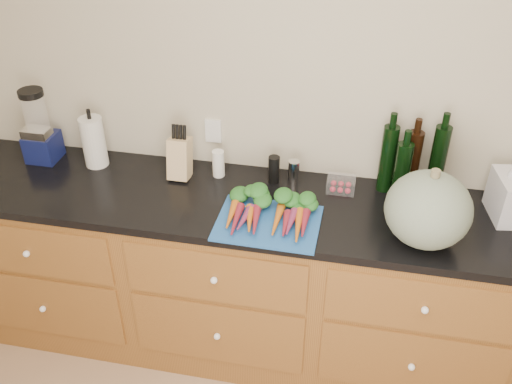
% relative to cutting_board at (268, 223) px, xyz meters
% --- Properties ---
extents(wall_back, '(4.10, 0.05, 2.60)m').
position_rel_cutting_board_xyz_m(wall_back, '(0.24, 0.48, 0.35)').
color(wall_back, '#BBB29B').
rests_on(wall_back, ground).
extents(cabinets, '(3.60, 0.64, 0.90)m').
position_rel_cutting_board_xyz_m(cabinets, '(0.24, 0.16, -0.50)').
color(cabinets, brown).
rests_on(cabinets, ground).
extents(countertop, '(3.64, 0.62, 0.04)m').
position_rel_cutting_board_xyz_m(countertop, '(0.24, 0.16, -0.03)').
color(countertop, black).
rests_on(countertop, cabinets).
extents(cutting_board, '(0.45, 0.34, 0.01)m').
position_rel_cutting_board_xyz_m(cutting_board, '(0.00, 0.00, 0.00)').
color(cutting_board, '#1D529B').
rests_on(cutting_board, countertop).
extents(carrots, '(0.40, 0.29, 0.06)m').
position_rel_cutting_board_xyz_m(carrots, '(0.00, 0.04, 0.03)').
color(carrots, '#C36316').
rests_on(carrots, cutting_board).
extents(squash, '(0.35, 0.35, 0.31)m').
position_rel_cutting_board_xyz_m(squash, '(0.65, 0.02, 0.15)').
color(squash, '#5A6C5A').
rests_on(squash, countertop).
extents(blender_appliance, '(0.15, 0.15, 0.38)m').
position_rel_cutting_board_xyz_m(blender_appliance, '(-1.22, 0.32, 0.16)').
color(blender_appliance, '#0E1544').
rests_on(blender_appliance, countertop).
extents(paper_towel, '(0.11, 0.11, 0.26)m').
position_rel_cutting_board_xyz_m(paper_towel, '(-0.94, 0.32, 0.12)').
color(paper_towel, silver).
rests_on(paper_towel, countertop).
extents(knife_block, '(0.10, 0.10, 0.20)m').
position_rel_cutting_board_xyz_m(knife_block, '(-0.49, 0.30, 0.09)').
color(knife_block, tan).
rests_on(knife_block, countertop).
extents(grinder_salt, '(0.06, 0.06, 0.13)m').
position_rel_cutting_board_xyz_m(grinder_salt, '(-0.31, 0.34, 0.06)').
color(grinder_salt, silver).
rests_on(grinder_salt, countertop).
extents(grinder_pepper, '(0.05, 0.05, 0.14)m').
position_rel_cutting_board_xyz_m(grinder_pepper, '(-0.03, 0.34, 0.06)').
color(grinder_pepper, black).
rests_on(grinder_pepper, countertop).
extents(canister_chrome, '(0.05, 0.05, 0.12)m').
position_rel_cutting_board_xyz_m(canister_chrome, '(0.06, 0.34, 0.06)').
color(canister_chrome, silver).
rests_on(canister_chrome, countertop).
extents(tomato_box, '(0.13, 0.11, 0.06)m').
position_rel_cutting_board_xyz_m(tomato_box, '(0.29, 0.33, 0.02)').
color(tomato_box, white).
rests_on(tomato_box, countertop).
extents(bottles, '(0.29, 0.15, 0.35)m').
position_rel_cutting_board_xyz_m(bottles, '(0.59, 0.37, 0.15)').
color(bottles, black).
rests_on(bottles, countertop).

